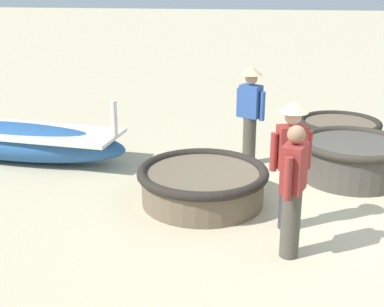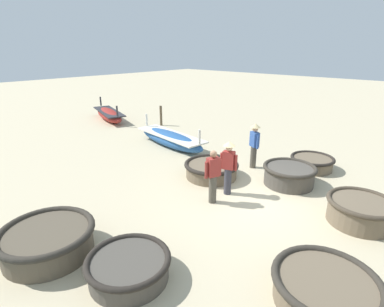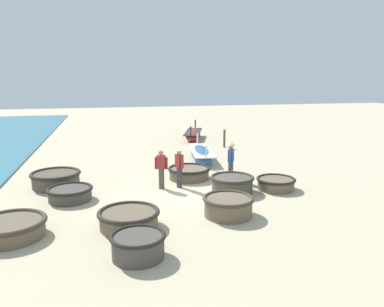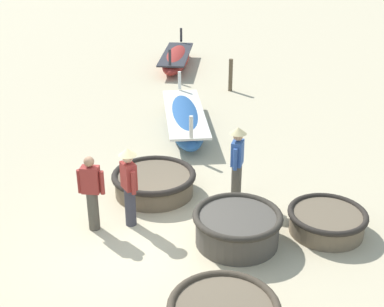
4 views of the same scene
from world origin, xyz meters
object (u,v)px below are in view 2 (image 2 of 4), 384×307
Objects in this scene: coracle_beside_post at (48,240)px; coracle_front_right at (312,162)px; fisherman_standing_right at (213,175)px; mooring_post_inland at (161,116)px; coracle_upturned at (211,169)px; fisherman_standing_left at (254,143)px; long_boat_blue_hull at (171,139)px; coracle_tilted at (289,174)px; fisherman_crouching at (228,164)px; coracle_far_right at (325,288)px; long_boat_white_hull at (109,114)px; coracle_weathered at (129,267)px; coracle_nearest at (361,210)px.

coracle_front_right is at bearing -14.99° from coracle_beside_post.
mooring_post_inland is at bearing 56.94° from fisherman_standing_right.
coracle_upturned is 1.93m from fisherman_standing_left.
long_boat_blue_hull is at bearing 105.46° from coracle_front_right.
coracle_tilted is at bearing -61.20° from coracle_upturned.
long_boat_blue_hull reaches higher than mooring_post_inland.
coracle_upturned is 1.11× the size of fisherman_crouching.
long_boat_blue_hull is at bearing 58.92° from fisherman_standing_right.
long_boat_white_hull is (5.34, 14.85, 0.04)m from coracle_far_right.
coracle_weathered is 0.38× the size of long_boat_blue_hull.
coracle_far_right is 0.43× the size of long_boat_blue_hull.
coracle_front_right is at bearing 23.47° from coracle_far_right.
coracle_upturned is at bearing -0.24° from coracle_beside_post.
fisherman_crouching is at bearing -119.44° from coracle_upturned.
coracle_upturned is 10.31m from long_boat_white_hull.
coracle_weathered is 8.24m from long_boat_blue_hull.
coracle_weathered is (-1.94, 2.98, -0.03)m from coracle_far_right.
long_boat_white_hull is 10.66m from fisherman_standing_left.
coracle_tilted is 1.08× the size of fisherman_standing_right.
mooring_post_inland reaches higher than coracle_beside_post.
fisherman_standing_right reaches higher than coracle_beside_post.
fisherman_crouching is (-1.88, 1.08, 0.61)m from coracle_tilted.
coracle_far_right is at bearing -119.81° from mooring_post_inland.
coracle_beside_post is 12.79m from long_boat_white_hull.
fisherman_standing_right is at bearing -15.83° from coracle_beside_post.
coracle_tilted is at bearing -105.59° from mooring_post_inland.
long_boat_blue_hull is 3.89m from mooring_post_inland.
fisherman_standing_left reaches higher than coracle_beside_post.
fisherman_crouching is (2.23, 3.68, 0.66)m from coracle_far_right.
long_boat_blue_hull reaches higher than coracle_tilted.
coracle_tilted reaches higher than coracle_weathered.
coracle_far_right is 15.78m from long_boat_white_hull.
coracle_tilted is 2.86m from fisherman_standing_right.
coracle_nearest is at bearing -86.24° from coracle_upturned.
fisherman_standing_right is (-1.68, 3.42, 0.49)m from coracle_nearest.
coracle_upturned is 1.49m from fisherman_crouching.
fisherman_crouching is at bearing 150.20° from coracle_tilted.
long_boat_blue_hull is at bearing 40.66° from coracle_weathered.
coracle_far_right is 3.56m from coracle_weathered.
mooring_post_inland is (3.41, 11.23, 0.21)m from coracle_nearest.
fisherman_standing_right is at bearing 11.57° from coracle_weathered.
coracle_tilted is 0.91× the size of coracle_upturned.
coracle_beside_post is 1.19× the size of fisherman_standing_left.
fisherman_standing_right is 9.32m from mooring_post_inland.
fisherman_standing_left is at bearing -86.30° from long_boat_blue_hull.
coracle_upturned is 1.66× the size of mooring_post_inland.
long_boat_blue_hull is (1.44, 3.51, 0.05)m from coracle_upturned.
coracle_nearest is 0.99× the size of fisherman_crouching.
fisherman_crouching is (4.88, -1.18, 0.62)m from coracle_beside_post.
coracle_tilted is at bearing 68.40° from coracle_nearest.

